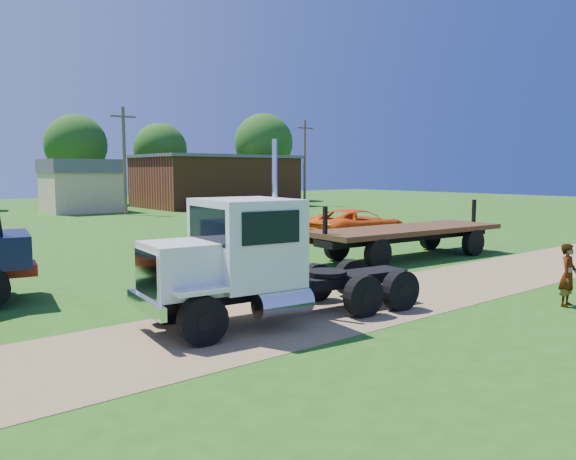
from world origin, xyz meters
TOP-DOWN VIEW (x-y plane):
  - ground at (0.00, 0.00)m, footprint 140.00×140.00m
  - dirt_track at (0.00, 0.00)m, footprint 120.00×4.20m
  - white_semi_tractor at (-5.53, 0.27)m, footprint 7.53×3.22m
  - orange_pickup at (8.18, 10.05)m, footprint 6.06×2.82m
  - flatbed_trailer at (5.56, 4.53)m, footprint 9.30×3.34m
  - spectator_a at (2.16, -3.74)m, footprint 0.68×0.50m
  - spectator_b at (-2.87, 6.02)m, footprint 0.94×0.74m
  - brick_building at (18.00, 40.00)m, footprint 15.40×10.40m
  - tan_shed at (4.00, 40.00)m, footprint 6.20×5.40m
  - utility_poles at (6.00, 35.00)m, footprint 42.20×0.28m
  - tree_row at (5.17, 49.76)m, footprint 56.27×13.26m

SIDE VIEW (x-z plane):
  - ground at x=0.00m, z-range 0.00..0.00m
  - dirt_track at x=0.00m, z-range 0.00..0.01m
  - orange_pickup at x=8.18m, z-range 0.00..1.68m
  - spectator_a at x=2.16m, z-range 0.00..1.71m
  - spectator_b at x=-2.87m, z-range 0.00..1.92m
  - flatbed_trailer at x=5.56m, z-range -0.17..2.17m
  - white_semi_tractor at x=-5.53m, z-range -0.71..3.76m
  - tan_shed at x=4.00m, z-range 0.07..4.77m
  - brick_building at x=18.00m, z-range 0.01..5.31m
  - utility_poles at x=6.00m, z-range 0.21..9.21m
  - tree_row at x=5.17m, z-range 1.16..12.02m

